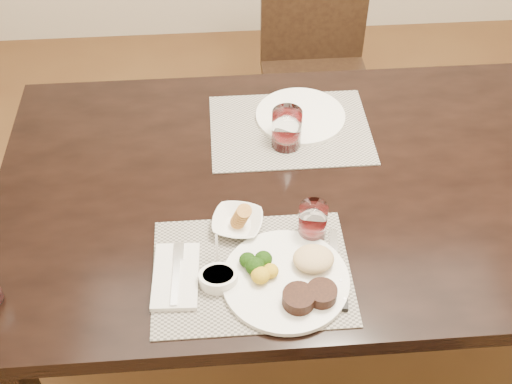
{
  "coord_description": "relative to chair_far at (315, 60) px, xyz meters",
  "views": [
    {
      "loc": [
        -0.4,
        -1.21,
        1.95
      ],
      "look_at": [
        -0.32,
        -0.1,
        0.82
      ],
      "focal_mm": 45.0,
      "sensor_mm": 36.0,
      "label": 1
    }
  ],
  "objects": [
    {
      "name": "cracker_bowl",
      "position": [
        -0.37,
        -1.08,
        0.27
      ],
      "size": [
        0.15,
        0.15,
        0.05
      ],
      "rotation": [
        0.0,
        0.0,
        -0.25
      ],
      "color": "white",
      "rests_on": "placemat_near"
    },
    {
      "name": "far_plate",
      "position": [
        -0.16,
        -0.67,
        0.26
      ],
      "size": [
        0.26,
        0.26,
        0.01
      ],
      "primitive_type": "cylinder",
      "color": "white",
      "rests_on": "placemat_far"
    },
    {
      "name": "sauce_ramekin",
      "position": [
        -0.42,
        -1.25,
        0.27
      ],
      "size": [
        0.09,
        0.13,
        0.07
      ],
      "rotation": [
        0.0,
        0.0,
        0.0
      ],
      "color": "white",
      "rests_on": "placemat_near"
    },
    {
      "name": "salt_cellar",
      "position": [
        -0.22,
        -0.75,
        0.26
      ],
      "size": [
        0.05,
        0.05,
        0.02
      ],
      "rotation": [
        0.0,
        0.0,
        -0.2
      ],
      "color": "white",
      "rests_on": "dining_table"
    },
    {
      "name": "dining_table",
      "position": [
        0.0,
        -0.93,
        0.16
      ],
      "size": [
        2.0,
        1.0,
        0.75
      ],
      "color": "black",
      "rests_on": "ground"
    },
    {
      "name": "wine_glass_near",
      "position": [
        -0.19,
        -1.12,
        0.29
      ],
      "size": [
        0.07,
        0.07,
        0.1
      ],
      "rotation": [
        0.0,
        0.0,
        -0.09
      ],
      "color": "white",
      "rests_on": "placemat_near"
    },
    {
      "name": "steak_knife",
      "position": [
        -0.14,
        -1.27,
        0.26
      ],
      "size": [
        0.04,
        0.24,
        0.01
      ],
      "rotation": [
        0.0,
        0.0,
        -0.12
      ],
      "color": "white",
      "rests_on": "placemat_near"
    },
    {
      "name": "dinner_plate",
      "position": [
        -0.25,
        -1.26,
        0.27
      ],
      "size": [
        0.29,
        0.29,
        0.05
      ],
      "rotation": [
        0.0,
        0.0,
        -0.22
      ],
      "color": "white",
      "rests_on": "placemat_near"
    },
    {
      "name": "ground_plane",
      "position": [
        0.0,
        -0.93,
        -0.5
      ],
      "size": [
        4.5,
        4.5,
        0.0
      ],
      "primitive_type": "plane",
      "color": "#4E2E19",
      "rests_on": "ground"
    },
    {
      "name": "wine_glass_far",
      "position": [
        -0.21,
        -0.78,
        0.3
      ],
      "size": [
        0.08,
        0.08,
        0.11
      ],
      "rotation": [
        0.0,
        0.0,
        0.22
      ],
      "color": "white",
      "rests_on": "placemat_far"
    },
    {
      "name": "chair_far",
      "position": [
        0.0,
        0.0,
        0.0
      ],
      "size": [
        0.42,
        0.42,
        0.9
      ],
      "color": "black",
      "rests_on": "ground"
    },
    {
      "name": "placemat_far",
      "position": [
        -0.19,
        -0.72,
        0.25
      ],
      "size": [
        0.46,
        0.34,
        0.0
      ],
      "primitive_type": "cube",
      "color": "gray",
      "rests_on": "dining_table"
    },
    {
      "name": "napkin_fork",
      "position": [
        -0.52,
        -1.23,
        0.26
      ],
      "size": [
        0.11,
        0.19,
        0.02
      ],
      "rotation": [
        0.0,
        0.0,
        -0.05
      ],
      "color": "silver",
      "rests_on": "placemat_near"
    },
    {
      "name": "placemat_near",
      "position": [
        -0.34,
        -1.22,
        0.25
      ],
      "size": [
        0.46,
        0.34,
        0.0
      ],
      "primitive_type": "cube",
      "color": "gray",
      "rests_on": "dining_table"
    }
  ]
}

